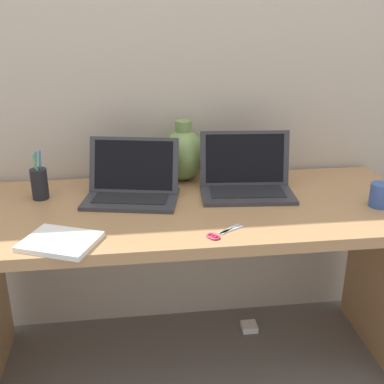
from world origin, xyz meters
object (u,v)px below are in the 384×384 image
at_px(pen_cup, 39,183).
at_px(scissors, 220,234).
at_px(coffee_mug, 381,195).
at_px(power_brick, 249,327).
at_px(laptop_left, 132,183).
at_px(notebook_stack, 60,242).
at_px(green_vase, 183,154).
at_px(laptop_right, 246,177).

distance_m(pen_cup, scissors, 0.73).
xyz_separation_m(coffee_mug, power_brick, (-0.38, 0.29, -0.76)).
height_order(laptop_left, scissors, laptop_left).
xyz_separation_m(notebook_stack, scissors, (0.50, 0.00, -0.01)).
bearing_deg(scissors, laptop_left, 127.44).
relative_size(green_vase, coffee_mug, 2.19).
bearing_deg(notebook_stack, power_brick, 31.18).
height_order(pen_cup, power_brick, pen_cup).
distance_m(notebook_stack, scissors, 0.50).
xyz_separation_m(coffee_mug, scissors, (-0.62, -0.16, -0.04)).
bearing_deg(laptop_right, laptop_left, -179.14).
distance_m(laptop_left, notebook_stack, 0.42).
relative_size(laptop_left, coffee_mug, 3.33).
bearing_deg(pen_cup, laptop_left, -5.75).
bearing_deg(green_vase, laptop_right, -37.42).
relative_size(green_vase, notebook_stack, 1.15).
height_order(notebook_stack, pen_cup, pen_cup).
bearing_deg(power_brick, green_vase, 163.39).
bearing_deg(laptop_right, notebook_stack, -151.58).
distance_m(laptop_left, laptop_right, 0.44).
height_order(green_vase, pen_cup, green_vase).
relative_size(laptop_left, notebook_stack, 1.75).
bearing_deg(power_brick, scissors, -118.13).
distance_m(laptop_right, scissors, 0.40).
height_order(laptop_left, power_brick, laptop_left).
relative_size(green_vase, scissors, 1.86).
bearing_deg(laptop_left, pen_cup, 174.25).
xyz_separation_m(green_vase, notebook_stack, (-0.44, -0.53, -0.10)).
bearing_deg(laptop_left, notebook_stack, -122.62).
xyz_separation_m(laptop_right, coffee_mug, (0.45, -0.20, -0.02)).
bearing_deg(pen_cup, notebook_stack, -72.87).
bearing_deg(coffee_mug, power_brick, 143.05).
bearing_deg(pen_cup, green_vase, 14.39).
relative_size(green_vase, power_brick, 3.57).
bearing_deg(pen_cup, laptop_right, -2.06).
bearing_deg(notebook_stack, coffee_mug, 7.93).
relative_size(laptop_left, green_vase, 1.52).
xyz_separation_m(notebook_stack, power_brick, (0.73, 0.44, -0.73)).
distance_m(laptop_right, notebook_stack, 0.76).
relative_size(laptop_right, notebook_stack, 1.69).
height_order(green_vase, scissors, green_vase).
relative_size(laptop_right, coffee_mug, 3.23).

